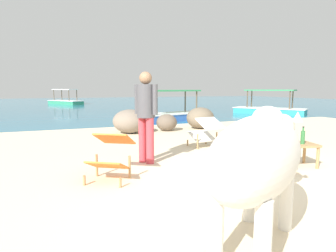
# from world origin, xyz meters

# --- Properties ---
(sand_beach) EXTENTS (18.00, 14.00, 0.04)m
(sand_beach) POSITION_xyz_m (0.00, 0.00, 0.02)
(sand_beach) COLOR beige
(sand_beach) RESTS_ON ground
(water_surface) EXTENTS (60.00, 36.00, 0.03)m
(water_surface) POSITION_xyz_m (0.00, 22.00, 0.00)
(water_surface) COLOR teal
(water_surface) RESTS_ON ground
(cow) EXTENTS (1.92, 1.59, 1.18)m
(cow) POSITION_xyz_m (-1.00, -0.87, 0.82)
(cow) COLOR silver
(cow) RESTS_ON sand_beach
(low_bench_table) EXTENTS (0.84, 0.60, 0.40)m
(low_bench_table) POSITION_xyz_m (1.15, 0.89, 0.38)
(low_bench_table) COLOR #A37A4C
(low_bench_table) RESTS_ON sand_beach
(bottle) EXTENTS (0.07, 0.07, 0.30)m
(bottle) POSITION_xyz_m (1.27, 0.81, 0.56)
(bottle) COLOR #2D6B38
(bottle) RESTS_ON low_bench_table
(deck_chair_near) EXTENTS (0.85, 0.93, 0.68)m
(deck_chair_near) POSITION_xyz_m (-1.84, 1.37, 0.42)
(deck_chair_near) COLOR #A37A4C
(deck_chair_near) RESTS_ON sand_beach
(deck_chair_far) EXTENTS (0.62, 0.82, 0.68)m
(deck_chair_far) POSITION_xyz_m (0.53, 2.81, 0.42)
(deck_chair_far) COLOR #A37A4C
(deck_chair_far) RESTS_ON sand_beach
(person_standing) EXTENTS (0.32, 0.45, 1.62)m
(person_standing) POSITION_xyz_m (-1.10, 2.04, 0.99)
(person_standing) COLOR #CC3D47
(person_standing) RESTS_ON sand_beach
(shore_rock_large) EXTENTS (1.30, 1.33, 0.71)m
(shore_rock_large) POSITION_xyz_m (-0.56, 5.51, 0.39)
(shore_rock_large) COLOR gray
(shore_rock_large) RESTS_ON sand_beach
(shore_rock_medium) EXTENTS (1.30, 1.28, 0.70)m
(shore_rock_medium) POSITION_xyz_m (1.86, 5.63, 0.39)
(shore_rock_medium) COLOR #756651
(shore_rock_medium) RESTS_ON sand_beach
(shore_rock_small) EXTENTS (0.84, 0.87, 0.52)m
(shore_rock_small) POSITION_xyz_m (3.95, 4.33, 0.30)
(shore_rock_small) COLOR gray
(shore_rock_small) RESTS_ON sand_beach
(shore_rock_flat) EXTENTS (0.68, 0.63, 0.52)m
(shore_rock_flat) POSITION_xyz_m (0.62, 5.53, 0.30)
(shore_rock_flat) COLOR #6B5B4C
(shore_rock_flat) RESTS_ON sand_beach
(boat_green) EXTENTS (2.96, 3.71, 1.29)m
(boat_green) POSITION_xyz_m (-1.95, 23.23, 0.29)
(boat_green) COLOR #338E66
(boat_green) RESTS_ON water_surface
(boat_teal) EXTENTS (3.07, 3.66, 1.29)m
(boat_teal) POSITION_xyz_m (8.01, 9.43, 0.29)
(boat_teal) COLOR teal
(boat_teal) RESTS_ON water_surface
(boat_blue) EXTENTS (3.85, 2.08, 1.29)m
(boat_blue) POSITION_xyz_m (1.92, 8.36, 0.29)
(boat_blue) COLOR #3866B7
(boat_blue) RESTS_ON water_surface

